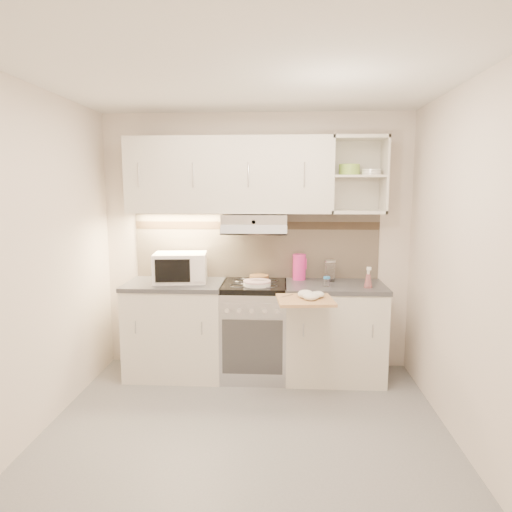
{
  "coord_description": "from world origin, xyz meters",
  "views": [
    {
      "loc": [
        0.26,
        -3.08,
        1.77
      ],
      "look_at": [
        0.02,
        0.95,
        1.18
      ],
      "focal_mm": 32.0,
      "sensor_mm": 36.0,
      "label": 1
    }
  ],
  "objects_px": {
    "electric_range": "(254,329)",
    "pink_pitcher": "(299,267)",
    "watering_can": "(173,277)",
    "cutting_board": "(305,300)",
    "glass_jar": "(330,270)",
    "spray_bottle": "(368,279)",
    "microwave": "(180,267)",
    "plate_stack": "(257,283)"
  },
  "relations": [
    {
      "from": "glass_jar",
      "to": "spray_bottle",
      "type": "distance_m",
      "value": 0.42
    },
    {
      "from": "spray_bottle",
      "to": "cutting_board",
      "type": "height_order",
      "value": "spray_bottle"
    },
    {
      "from": "microwave",
      "to": "glass_jar",
      "type": "height_order",
      "value": "microwave"
    },
    {
      "from": "watering_can",
      "to": "cutting_board",
      "type": "relative_size",
      "value": 0.53
    },
    {
      "from": "microwave",
      "to": "glass_jar",
      "type": "distance_m",
      "value": 1.43
    },
    {
      "from": "glass_jar",
      "to": "microwave",
      "type": "bearing_deg",
      "value": -175.35
    },
    {
      "from": "cutting_board",
      "to": "electric_range",
      "type": "bearing_deg",
      "value": 125.1
    },
    {
      "from": "watering_can",
      "to": "glass_jar",
      "type": "xyz_separation_m",
      "value": [
        1.47,
        0.24,
        0.03
      ]
    },
    {
      "from": "glass_jar",
      "to": "spray_bottle",
      "type": "height_order",
      "value": "glass_jar"
    },
    {
      "from": "electric_range",
      "to": "pink_pitcher",
      "type": "relative_size",
      "value": 3.6
    },
    {
      "from": "plate_stack",
      "to": "electric_range",
      "type": "bearing_deg",
      "value": 106.94
    },
    {
      "from": "plate_stack",
      "to": "pink_pitcher",
      "type": "bearing_deg",
      "value": 37.66
    },
    {
      "from": "glass_jar",
      "to": "cutting_board",
      "type": "distance_m",
      "value": 0.73
    },
    {
      "from": "watering_can",
      "to": "glass_jar",
      "type": "relative_size",
      "value": 1.17
    },
    {
      "from": "spray_bottle",
      "to": "electric_range",
      "type": "bearing_deg",
      "value": -172.15
    },
    {
      "from": "plate_stack",
      "to": "glass_jar",
      "type": "relative_size",
      "value": 1.23
    },
    {
      "from": "microwave",
      "to": "cutting_board",
      "type": "height_order",
      "value": "microwave"
    },
    {
      "from": "electric_range",
      "to": "plate_stack",
      "type": "height_order",
      "value": "plate_stack"
    },
    {
      "from": "electric_range",
      "to": "pink_pitcher",
      "type": "distance_m",
      "value": 0.74
    },
    {
      "from": "pink_pitcher",
      "to": "electric_range",
      "type": "bearing_deg",
      "value": -161.91
    },
    {
      "from": "microwave",
      "to": "spray_bottle",
      "type": "relative_size",
      "value": 2.62
    },
    {
      "from": "electric_range",
      "to": "cutting_board",
      "type": "bearing_deg",
      "value": -49.13
    },
    {
      "from": "microwave",
      "to": "spray_bottle",
      "type": "distance_m",
      "value": 1.74
    },
    {
      "from": "electric_range",
      "to": "glass_jar",
      "type": "distance_m",
      "value": 0.92
    },
    {
      "from": "watering_can",
      "to": "microwave",
      "type": "bearing_deg",
      "value": 73.6
    },
    {
      "from": "electric_range",
      "to": "microwave",
      "type": "distance_m",
      "value": 0.92
    },
    {
      "from": "pink_pitcher",
      "to": "spray_bottle",
      "type": "xyz_separation_m",
      "value": [
        0.6,
        -0.34,
        -0.05
      ]
    },
    {
      "from": "microwave",
      "to": "cutting_board",
      "type": "distance_m",
      "value": 1.29
    },
    {
      "from": "pink_pitcher",
      "to": "cutting_board",
      "type": "bearing_deg",
      "value": -95.17
    },
    {
      "from": "microwave",
      "to": "electric_range",
      "type": "bearing_deg",
      "value": -9.41
    },
    {
      "from": "plate_stack",
      "to": "pink_pitcher",
      "type": "xyz_separation_m",
      "value": [
        0.39,
        0.3,
        0.1
      ]
    },
    {
      "from": "watering_can",
      "to": "pink_pitcher",
      "type": "relative_size",
      "value": 0.95
    },
    {
      "from": "pink_pitcher",
      "to": "spray_bottle",
      "type": "relative_size",
      "value": 1.24
    },
    {
      "from": "electric_range",
      "to": "cutting_board",
      "type": "xyz_separation_m",
      "value": [
        0.45,
        -0.52,
        0.42
      ]
    },
    {
      "from": "cutting_board",
      "to": "pink_pitcher",
      "type": "bearing_deg",
      "value": 86.1
    },
    {
      "from": "plate_stack",
      "to": "cutting_board",
      "type": "bearing_deg",
      "value": -44.82
    },
    {
      "from": "pink_pitcher",
      "to": "glass_jar",
      "type": "height_order",
      "value": "pink_pitcher"
    },
    {
      "from": "microwave",
      "to": "watering_can",
      "type": "relative_size",
      "value": 2.2
    },
    {
      "from": "pink_pitcher",
      "to": "glass_jar",
      "type": "bearing_deg",
      "value": -16.97
    },
    {
      "from": "pink_pitcher",
      "to": "cutting_board",
      "type": "distance_m",
      "value": 0.74
    },
    {
      "from": "cutting_board",
      "to": "plate_stack",
      "type": "bearing_deg",
      "value": 129.42
    },
    {
      "from": "cutting_board",
      "to": "glass_jar",
      "type": "bearing_deg",
      "value": 62.39
    }
  ]
}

